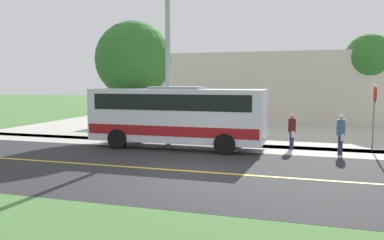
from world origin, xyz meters
TOP-DOWN VIEW (x-y plane):
  - ground_plane at (0.00, 0.00)m, footprint 120.00×120.00m
  - road_surface at (0.00, 0.00)m, footprint 8.00×100.00m
  - sidewalk at (-5.20, 0.00)m, footprint 2.40×100.00m
  - parking_lot_surface at (-12.40, 3.00)m, footprint 14.00×36.00m
  - road_centre_line at (0.00, 0.00)m, footprint 0.16×100.00m
  - shuttle_bus_front at (-4.45, -2.03)m, footprint 2.56×8.11m
  - pedestrian_with_bags at (-4.72, 5.08)m, footprint 0.72×0.34m
  - pedestrian_waiting at (-5.55, 3.07)m, footprint 0.72×0.34m
  - stop_sign at (-6.10, 6.52)m, footprint 0.76×0.07m
  - street_light_pole at (-4.88, -2.68)m, footprint 1.97×0.24m
  - tree_curbside at (-7.40, -5.57)m, footprint 4.21×4.21m
  - tree_lot_edge at (-17.40, 7.71)m, footprint 3.27×3.27m
  - commercial_building at (-21.40, 0.10)m, footprint 10.00×18.98m

SIDE VIEW (x-z plane):
  - ground_plane at x=0.00m, z-range 0.00..0.00m
  - sidewalk at x=-5.20m, z-range 0.00..0.01m
  - parking_lot_surface at x=-12.40m, z-range 0.00..0.01m
  - road_surface at x=0.00m, z-range 0.00..0.01m
  - road_centre_line at x=0.00m, z-range 0.01..0.01m
  - pedestrian_waiting at x=-5.55m, z-range 0.05..1.66m
  - pedestrian_with_bags at x=-4.72m, z-range 0.06..1.75m
  - shuttle_bus_front at x=-4.45m, z-range 0.15..2.97m
  - stop_sign at x=-6.10m, z-range 0.52..3.40m
  - commercial_building at x=-21.40m, z-range 0.00..5.21m
  - tree_curbside at x=-7.40m, z-range 1.06..7.41m
  - street_light_pole at x=-4.88m, z-range 0.41..8.88m
  - tree_lot_edge at x=-17.40m, z-range 1.50..7.85m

